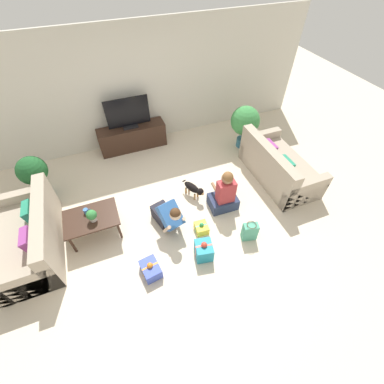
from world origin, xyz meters
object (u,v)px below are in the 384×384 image
at_px(tv_console, 133,137).
at_px(gift_bag_a, 250,232).
at_px(gift_box_a, 204,250).
at_px(sofa_right, 278,167).
at_px(tv, 128,115).
at_px(person_kneeling, 168,215).
at_px(mug, 86,211).
at_px(potted_plant_corner_left, 34,173).
at_px(sofa_left, 31,238).
at_px(person_sitting, 224,195).
at_px(gift_box_b, 151,269).
at_px(tabletop_plant, 92,215).
at_px(potted_plant_corner_right, 245,122).
at_px(coffee_table, 91,219).
at_px(gift_box_c, 201,228).
at_px(dog, 194,189).

distance_m(tv_console, gift_bag_a, 3.54).
bearing_deg(gift_box_a, tv_console, 97.19).
xyz_separation_m(sofa_right, tv, (-2.60, 2.15, 0.59)).
xyz_separation_m(person_kneeling, mug, (-1.28, 0.46, 0.17)).
relative_size(potted_plant_corner_left, gift_box_a, 2.55).
relative_size(sofa_left, person_sitting, 1.92).
bearing_deg(gift_box_b, tv, 81.83).
bearing_deg(tabletop_plant, tv, 63.78).
distance_m(sofa_left, tv_console, 3.05).
distance_m(potted_plant_corner_right, person_kneeling, 2.92).
bearing_deg(tabletop_plant, sofa_left, 172.51).
height_order(tv, potted_plant_corner_left, tv).
bearing_deg(gift_box_b, gift_box_a, -1.49).
xyz_separation_m(coffee_table, person_kneeling, (1.24, -0.34, -0.07)).
xyz_separation_m(coffee_table, mug, (-0.04, 0.12, 0.10)).
bearing_deg(potted_plant_corner_left, mug, -55.95).
bearing_deg(person_kneeling, coffee_table, 150.38).
bearing_deg(coffee_table, mug, 109.72).
bearing_deg(person_sitting, tv, -61.72).
bearing_deg(gift_box_c, dog, 77.95).
xyz_separation_m(dog, mug, (-1.97, -0.06, 0.27)).
xyz_separation_m(sofa_left, coffee_table, (0.98, -0.06, 0.10)).
distance_m(person_sitting, dog, 0.64).
height_order(coffee_table, gift_box_a, coffee_table).
height_order(gift_box_a, gift_bag_a, gift_bag_a).
relative_size(person_kneeling, tabletop_plant, 3.51).
bearing_deg(tv_console, gift_box_a, -82.81).
bearing_deg(potted_plant_corner_right, gift_bag_a, -116.03).
bearing_deg(gift_box_c, coffee_table, 159.93).
bearing_deg(sofa_right, gift_bag_a, 131.16).
height_order(coffee_table, tv_console, tv_console).
distance_m(sofa_right, tv_console, 3.37).
xyz_separation_m(tv_console, mug, (-1.22, -2.09, 0.21)).
bearing_deg(potted_plant_corner_left, gift_bag_a, -35.76).
relative_size(sofa_left, gift_box_c, 6.86).
relative_size(potted_plant_corner_left, mug, 7.88).
height_order(coffee_table, potted_plant_corner_left, potted_plant_corner_left).
distance_m(person_kneeling, gift_box_a, 0.86).
xyz_separation_m(coffee_table, tabletop_plant, (0.04, -0.08, 0.17)).
relative_size(tv, mug, 7.95).
bearing_deg(dog, person_kneeling, -168.29).
height_order(tv_console, gift_bag_a, tv_console).
bearing_deg(sofa_left, person_sitting, 84.31).
relative_size(person_sitting, gift_bag_a, 2.39).
xyz_separation_m(sofa_left, person_sitting, (3.34, -0.33, 0.05)).
relative_size(sofa_left, gift_box_b, 4.67).
bearing_deg(dog, sofa_right, -28.86).
height_order(tv_console, dog, tv_console).
bearing_deg(gift_box_b, potted_plant_corner_right, 39.24).
xyz_separation_m(person_sitting, gift_box_b, (-1.66, -0.81, -0.24)).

